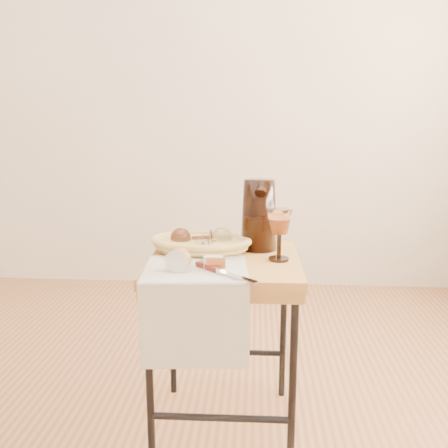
# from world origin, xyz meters

# --- Properties ---
(wall_back) EXTENTS (3.60, 0.00, 2.70)m
(wall_back) POSITION_xyz_m (0.00, 1.80, 1.35)
(wall_back) COLOR beige
(wall_back) RESTS_ON ground
(side_table) EXTENTS (0.50, 0.50, 0.63)m
(side_table) POSITION_xyz_m (0.34, 0.21, 0.32)
(side_table) COLOR olive
(side_table) RESTS_ON floor
(tea_towel) EXTENTS (0.34, 0.31, 0.01)m
(tea_towel) POSITION_xyz_m (0.26, 0.07, 0.64)
(tea_towel) COLOR silver
(tea_towel) RESTS_ON side_table
(bread_basket) EXTENTS (0.34, 0.25, 0.05)m
(bread_basket) POSITION_xyz_m (0.25, 0.28, 0.66)
(bread_basket) COLOR tan
(bread_basket) RESTS_ON side_table
(goblet_lying_a) EXTENTS (0.13, 0.10, 0.07)m
(goblet_lying_a) POSITION_xyz_m (0.22, 0.29, 0.68)
(goblet_lying_a) COLOR brown
(goblet_lying_a) RESTS_ON bread_basket
(goblet_lying_b) EXTENTS (0.13, 0.14, 0.07)m
(goblet_lying_b) POSITION_xyz_m (0.30, 0.26, 0.68)
(goblet_lying_b) COLOR white
(goblet_lying_b) RESTS_ON bread_basket
(pitcher) EXTENTS (0.20, 0.27, 0.29)m
(pitcher) POSITION_xyz_m (0.45, 0.33, 0.76)
(pitcher) COLOR black
(pitcher) RESTS_ON side_table
(wine_goblet) EXTENTS (0.08, 0.08, 0.17)m
(wine_goblet) POSITION_xyz_m (0.52, 0.19, 0.72)
(wine_goblet) COLOR white
(wine_goblet) RESTS_ON side_table
(apple_half) EXTENTS (0.08, 0.04, 0.07)m
(apple_half) POSITION_xyz_m (0.21, 0.04, 0.68)
(apple_half) COLOR #AF1E25
(apple_half) RESTS_ON tea_towel
(apple_wedge) EXTENTS (0.06, 0.03, 0.04)m
(apple_wedge) POSITION_xyz_m (0.31, 0.07, 0.66)
(apple_wedge) COLOR silver
(apple_wedge) RESTS_ON tea_towel
(table_knife) EXTENTS (0.19, 0.18, 0.02)m
(table_knife) POSITION_xyz_m (0.35, 0.02, 0.65)
(table_knife) COLOR silver
(table_knife) RESTS_ON tea_towel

